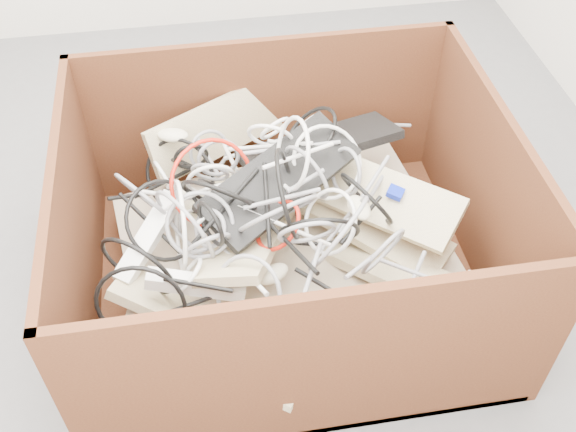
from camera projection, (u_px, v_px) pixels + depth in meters
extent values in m
plane|color=#58585A|center=(234.00, 250.00, 2.27)|extent=(3.00, 3.00, 0.00)
cube|color=#3B1B0E|center=(289.00, 283.00, 2.16)|extent=(1.22, 1.02, 0.03)
cube|color=#3B1B0E|center=(265.00, 117.00, 2.29)|extent=(1.22, 0.03, 0.60)
cube|color=#3B1B0E|center=(323.00, 370.00, 1.61)|extent=(1.22, 0.02, 0.60)
cube|color=#3B1B0E|center=(487.00, 198.00, 2.02)|extent=(0.02, 0.97, 0.60)
cube|color=#3B1B0E|center=(77.00, 246.00, 1.88)|extent=(0.03, 0.97, 0.60)
cube|color=tan|center=(288.00, 263.00, 2.12)|extent=(1.08, 0.93, 0.20)
cube|color=tan|center=(258.00, 269.00, 2.00)|extent=(0.77, 0.69, 0.21)
cube|color=#C3B889|center=(199.00, 231.00, 2.04)|extent=(0.48, 0.47, 0.05)
cube|color=#C3B889|center=(370.00, 224.00, 2.04)|extent=(0.48, 0.47, 0.09)
cube|color=#C3B889|center=(299.00, 324.00, 1.86)|extent=(0.43, 0.51, 0.06)
cube|color=#C3B889|center=(204.00, 315.00, 1.81)|extent=(0.49, 0.37, 0.24)
cube|color=#C3B889|center=(405.00, 275.00, 1.91)|extent=(0.45, 0.48, 0.19)
cube|color=#C3B889|center=(218.00, 128.00, 2.17)|extent=(0.47, 0.33, 0.18)
cube|color=#C3B889|center=(249.00, 240.00, 1.89)|extent=(0.34, 0.49, 0.25)
cube|color=#C3B889|center=(378.00, 196.00, 1.99)|extent=(0.48, 0.47, 0.12)
cube|color=black|center=(320.00, 144.00, 2.07)|extent=(0.53, 0.31, 0.08)
cube|color=black|center=(280.00, 179.00, 1.88)|extent=(0.51, 0.44, 0.12)
ellipsoid|color=beige|center=(179.00, 195.00, 1.97)|extent=(0.11, 0.08, 0.03)
ellipsoid|color=beige|center=(366.00, 131.00, 2.18)|extent=(0.08, 0.11, 0.03)
ellipsoid|color=beige|center=(273.00, 274.00, 1.79)|extent=(0.11, 0.09, 0.03)
ellipsoid|color=beige|center=(359.00, 208.00, 1.80)|extent=(0.07, 0.10, 0.03)
ellipsoid|color=beige|center=(173.00, 135.00, 2.03)|extent=(0.11, 0.08, 0.03)
ellipsoid|color=black|center=(375.00, 322.00, 1.73)|extent=(0.11, 0.09, 0.03)
cube|color=white|center=(148.00, 237.00, 1.84)|extent=(0.20, 0.27, 0.12)
cube|color=white|center=(196.00, 284.00, 1.72)|extent=(0.26, 0.10, 0.09)
cube|color=#0B1EAE|center=(395.00, 193.00, 1.95)|extent=(0.06, 0.06, 0.03)
torus|color=black|center=(367.00, 199.00, 1.90)|extent=(0.16, 0.27, 0.25)
torus|color=silver|center=(296.00, 136.00, 2.07)|extent=(0.22, 0.18, 0.21)
torus|color=silver|center=(194.00, 202.00, 1.94)|extent=(0.28, 0.22, 0.22)
torus|color=red|center=(278.00, 225.00, 1.80)|extent=(0.16, 0.20, 0.13)
torus|color=gray|center=(307.00, 233.00, 1.71)|extent=(0.22, 0.11, 0.20)
torus|color=black|center=(309.00, 136.00, 2.04)|extent=(0.23, 0.30, 0.21)
torus|color=black|center=(138.00, 266.00, 1.73)|extent=(0.22, 0.20, 0.29)
torus|color=gray|center=(278.00, 214.00, 1.79)|extent=(0.30, 0.22, 0.24)
torus|color=silver|center=(292.00, 154.00, 1.82)|extent=(0.10, 0.21, 0.21)
torus|color=black|center=(180.00, 177.00, 2.06)|extent=(0.27, 0.23, 0.31)
torus|color=black|center=(230.00, 193.00, 1.87)|extent=(0.20, 0.19, 0.21)
torus|color=silver|center=(165.00, 180.00, 2.05)|extent=(0.07, 0.18, 0.18)
torus|color=silver|center=(211.00, 180.00, 1.92)|extent=(0.20, 0.06, 0.20)
torus|color=gray|center=(383.00, 251.00, 1.75)|extent=(0.18, 0.16, 0.22)
torus|color=black|center=(191.00, 157.00, 2.02)|extent=(0.11, 0.04, 0.11)
torus|color=gray|center=(346.00, 172.00, 1.94)|extent=(0.08, 0.20, 0.20)
torus|color=silver|center=(330.00, 222.00, 1.82)|extent=(0.17, 0.18, 0.19)
torus|color=black|center=(141.00, 305.00, 1.68)|extent=(0.33, 0.11, 0.32)
torus|color=black|center=(211.00, 224.00, 1.73)|extent=(0.08, 0.15, 0.17)
torus|color=black|center=(220.00, 198.00, 1.85)|extent=(0.29, 0.20, 0.27)
torus|color=gray|center=(219.00, 158.00, 1.96)|extent=(0.18, 0.04, 0.18)
torus|color=gray|center=(248.00, 293.00, 1.69)|extent=(0.23, 0.18, 0.23)
torus|color=black|center=(288.00, 193.00, 1.78)|extent=(0.09, 0.35, 0.34)
torus|color=gray|center=(200.00, 225.00, 1.77)|extent=(0.25, 0.17, 0.20)
torus|color=black|center=(319.00, 233.00, 1.77)|extent=(0.24, 0.13, 0.21)
torus|color=gray|center=(210.00, 172.00, 1.96)|extent=(0.15, 0.07, 0.15)
torus|color=black|center=(165.00, 220.00, 1.83)|extent=(0.28, 0.21, 0.23)
torus|color=silver|center=(270.00, 137.00, 1.96)|extent=(0.17, 0.11, 0.18)
torus|color=gray|center=(209.00, 244.00, 1.74)|extent=(0.17, 0.09, 0.16)
torus|color=red|center=(213.00, 183.00, 1.87)|extent=(0.26, 0.22, 0.28)
torus|color=gray|center=(144.00, 198.00, 1.91)|extent=(0.18, 0.26, 0.26)
torus|color=silver|center=(189.00, 276.00, 1.73)|extent=(0.09, 0.15, 0.13)
torus|color=silver|center=(275.00, 128.00, 1.99)|extent=(0.14, 0.08, 0.14)
torus|color=silver|center=(327.00, 162.00, 1.94)|extent=(0.30, 0.24, 0.22)
torus|color=gray|center=(185.00, 226.00, 1.80)|extent=(0.20, 0.28, 0.33)
torus|color=gray|center=(209.00, 151.00, 2.07)|extent=(0.17, 0.10, 0.18)
torus|color=gray|center=(338.00, 233.00, 1.75)|extent=(0.20, 0.30, 0.30)
torus|color=gray|center=(307.00, 173.00, 1.90)|extent=(0.15, 0.21, 0.25)
torus|color=gray|center=(176.00, 205.00, 1.92)|extent=(0.05, 0.20, 0.20)
torus|color=silver|center=(180.00, 226.00, 1.81)|extent=(0.06, 0.30, 0.30)
torus|color=gray|center=(210.00, 229.00, 1.78)|extent=(0.11, 0.12, 0.13)
cylinder|color=silver|center=(241.00, 267.00, 1.74)|extent=(0.11, 0.27, 0.10)
cylinder|color=gray|center=(208.00, 158.00, 2.07)|extent=(0.06, 0.15, 0.04)
cylinder|color=silver|center=(269.00, 144.00, 2.06)|extent=(0.28, 0.03, 0.11)
cylinder|color=silver|center=(329.00, 141.00, 2.10)|extent=(0.06, 0.19, 0.02)
cylinder|color=black|center=(164.00, 156.00, 2.12)|extent=(0.13, 0.17, 0.06)
cylinder|color=silver|center=(270.00, 146.00, 1.97)|extent=(0.24, 0.12, 0.10)
cylinder|color=gray|center=(228.00, 205.00, 1.85)|extent=(0.14, 0.11, 0.04)
cylinder|color=silver|center=(218.00, 205.00, 1.81)|extent=(0.13, 0.14, 0.02)
cylinder|color=black|center=(168.00, 180.00, 2.07)|extent=(0.21, 0.18, 0.07)
cylinder|color=gray|center=(393.00, 125.00, 2.25)|extent=(0.13, 0.03, 0.05)
cylinder|color=black|center=(187.00, 164.00, 2.11)|extent=(0.14, 0.11, 0.04)
cylinder|color=black|center=(267.00, 204.00, 1.82)|extent=(0.04, 0.26, 0.09)
cylinder|color=gray|center=(366.00, 262.00, 1.68)|extent=(0.14, 0.12, 0.05)
cylinder|color=black|center=(226.00, 205.00, 1.79)|extent=(0.20, 0.22, 0.06)
cylinder|color=gray|center=(282.00, 199.00, 1.80)|extent=(0.21, 0.04, 0.02)
cylinder|color=black|center=(150.00, 223.00, 1.87)|extent=(0.16, 0.18, 0.09)
cylinder|color=black|center=(361.00, 220.00, 1.84)|extent=(0.14, 0.12, 0.06)
cylinder|color=gray|center=(412.00, 282.00, 1.74)|extent=(0.14, 0.20, 0.01)
cylinder|color=gray|center=(302.00, 144.00, 2.04)|extent=(0.13, 0.19, 0.06)
cylinder|color=silver|center=(314.00, 150.00, 2.00)|extent=(0.27, 0.08, 0.07)
cylinder|color=black|center=(328.00, 288.00, 1.70)|extent=(0.15, 0.14, 0.04)
cylinder|color=gray|center=(291.00, 148.00, 1.94)|extent=(0.29, 0.02, 0.02)
cylinder|color=gray|center=(365.00, 194.00, 1.89)|extent=(0.20, 0.22, 0.09)
cylinder|color=black|center=(289.00, 244.00, 1.72)|extent=(0.11, 0.28, 0.09)
cylinder|color=gray|center=(411.00, 272.00, 1.76)|extent=(0.15, 0.11, 0.02)
cylinder|color=black|center=(198.00, 285.00, 1.68)|extent=(0.17, 0.07, 0.03)
cylinder|color=gray|center=(312.00, 269.00, 1.65)|extent=(0.09, 0.16, 0.03)
cylinder|color=silver|center=(178.00, 196.00, 1.91)|extent=(0.23, 0.02, 0.09)
cylinder|color=black|center=(183.00, 307.00, 1.68)|extent=(0.20, 0.11, 0.07)
cylinder|color=silver|center=(298.00, 156.00, 1.87)|extent=(0.22, 0.09, 0.02)
cylinder|color=gray|center=(306.00, 181.00, 1.83)|extent=(0.12, 0.07, 0.02)
cylinder|color=silver|center=(285.00, 226.00, 1.81)|extent=(0.25, 0.13, 0.09)
cylinder|color=silver|center=(230.00, 156.00, 2.05)|extent=(0.04, 0.15, 0.03)
cylinder|color=silver|center=(455.00, 290.00, 1.79)|extent=(0.13, 0.12, 0.01)
cylinder|color=black|center=(149.00, 194.00, 1.97)|extent=(0.23, 0.09, 0.08)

